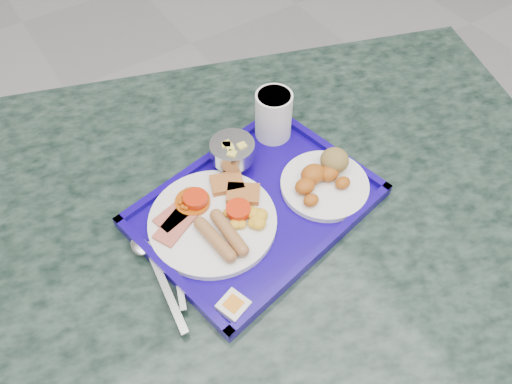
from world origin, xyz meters
TOP-DOWN VIEW (x-y plane):
  - table at (0.05, 0.48)m, footprint 1.48×1.22m
  - tray at (0.05, 0.46)m, footprint 0.47×0.38m
  - main_plate at (-0.03, 0.46)m, footprint 0.23×0.23m
  - bread_plate at (0.18, 0.43)m, footprint 0.17×0.17m
  - fruit_bowl at (0.06, 0.56)m, footprint 0.09×0.09m
  - juice_cup at (0.18, 0.59)m, footprint 0.07×0.07m
  - spoon at (-0.16, 0.47)m, footprint 0.08×0.17m
  - knife at (-0.17, 0.40)m, footprint 0.03×0.18m
  - jam_packet at (-0.10, 0.31)m, footprint 0.05×0.05m

SIDE VIEW (x-z plane):
  - table at x=0.05m, z-range 0.19..0.99m
  - tray at x=0.05m, z-range 0.79..0.82m
  - knife at x=-0.17m, z-range 0.81..0.81m
  - spoon at x=-0.16m, z-range 0.81..0.82m
  - jam_packet at x=-0.10m, z-range 0.81..0.83m
  - main_plate at x=-0.03m, z-range 0.80..0.84m
  - bread_plate at x=0.18m, z-range 0.80..0.85m
  - fruit_bowl at x=0.06m, z-range 0.82..0.88m
  - juice_cup at x=0.18m, z-range 0.81..0.92m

